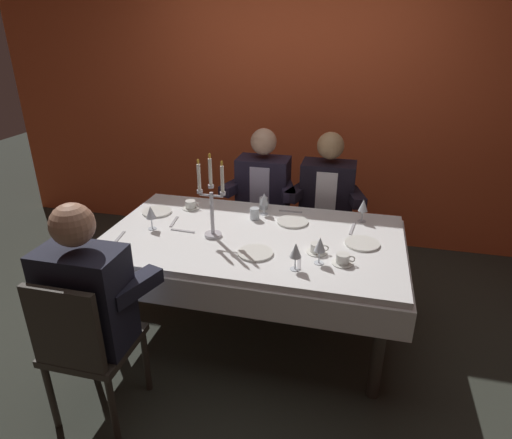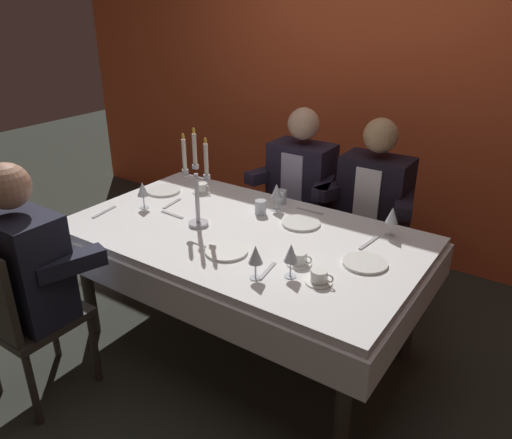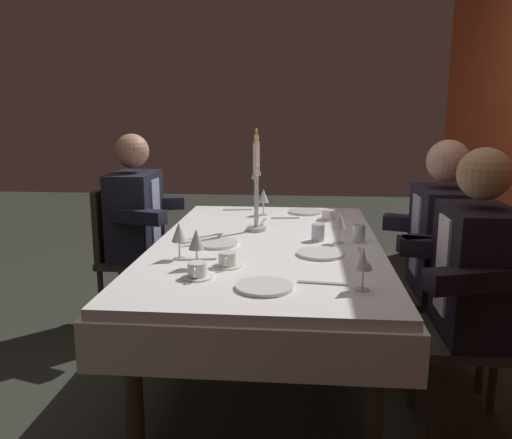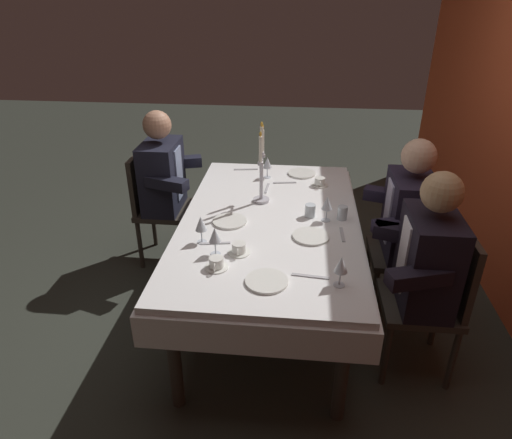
% 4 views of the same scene
% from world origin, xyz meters
% --- Properties ---
extents(ground_plane, '(12.00, 12.00, 0.00)m').
position_xyz_m(ground_plane, '(0.00, 0.00, 0.00)').
color(ground_plane, '#2F322A').
extents(back_wall, '(6.00, 0.12, 2.70)m').
position_xyz_m(back_wall, '(0.00, 1.66, 1.35)').
color(back_wall, '#DE552C').
rests_on(back_wall, ground_plane).
extents(dining_table, '(1.94, 1.14, 0.74)m').
position_xyz_m(dining_table, '(0.00, 0.00, 0.62)').
color(dining_table, white).
rests_on(dining_table, ground_plane).
extents(candelabra, '(0.19, 0.11, 0.55)m').
position_xyz_m(candelabra, '(-0.25, -0.08, 0.96)').
color(candelabra, silver).
rests_on(candelabra, dining_table).
extents(dinner_plate_0, '(0.21, 0.21, 0.01)m').
position_xyz_m(dinner_plate_0, '(0.08, -0.24, 0.75)').
color(dinner_plate_0, white).
rests_on(dinner_plate_0, dining_table).
extents(dinner_plate_1, '(0.21, 0.21, 0.01)m').
position_xyz_m(dinner_plate_1, '(0.69, 0.04, 0.75)').
color(dinner_plate_1, white).
rests_on(dinner_plate_1, dining_table).
extents(dinner_plate_2, '(0.21, 0.21, 0.01)m').
position_xyz_m(dinner_plate_2, '(-0.77, 0.19, 0.75)').
color(dinner_plate_2, white).
rests_on(dinner_plate_2, dining_table).
extents(dinner_plate_3, '(0.21, 0.21, 0.01)m').
position_xyz_m(dinner_plate_3, '(0.22, 0.26, 0.75)').
color(dinner_plate_3, white).
rests_on(dinner_plate_3, dining_table).
extents(wine_glass_0, '(0.07, 0.07, 0.16)m').
position_xyz_m(wine_glass_0, '(0.33, -0.36, 0.86)').
color(wine_glass_0, silver).
rests_on(wine_glass_0, dining_table).
extents(wine_glass_1, '(0.07, 0.07, 0.16)m').
position_xyz_m(wine_glass_1, '(0.46, -0.26, 0.86)').
color(wine_glass_1, silver).
rests_on(wine_glass_1, dining_table).
extents(wine_glass_2, '(0.07, 0.07, 0.16)m').
position_xyz_m(wine_glass_2, '(-0.67, -0.07, 0.85)').
color(wine_glass_2, silver).
rests_on(wine_glass_2, dining_table).
extents(wine_glass_3, '(0.07, 0.07, 0.16)m').
position_xyz_m(wine_glass_3, '(-0.01, 0.35, 0.86)').
color(wine_glass_3, silver).
rests_on(wine_glass_3, dining_table).
extents(wine_glass_4, '(0.07, 0.07, 0.16)m').
position_xyz_m(wine_glass_4, '(0.68, 0.39, 0.86)').
color(wine_glass_4, silver).
rests_on(wine_glass_4, dining_table).
extents(water_tumbler_0, '(0.06, 0.06, 0.09)m').
position_xyz_m(water_tumbler_0, '(-0.03, 0.45, 0.78)').
color(water_tumbler_0, silver).
rests_on(water_tumbler_0, dining_table).
extents(water_tumbler_1, '(0.07, 0.07, 0.08)m').
position_xyz_m(water_tumbler_1, '(-0.05, 0.25, 0.78)').
color(water_tumbler_1, silver).
rests_on(water_tumbler_1, dining_table).
extents(coffee_cup_0, '(0.13, 0.12, 0.06)m').
position_xyz_m(coffee_cup_0, '(-0.56, 0.32, 0.77)').
color(coffee_cup_0, white).
rests_on(coffee_cup_0, dining_table).
extents(coffee_cup_1, '(0.13, 0.12, 0.06)m').
position_xyz_m(coffee_cup_1, '(0.59, -0.23, 0.77)').
color(coffee_cup_1, white).
rests_on(coffee_cup_1, dining_table).
extents(coffee_cup_2, '(0.13, 0.12, 0.06)m').
position_xyz_m(coffee_cup_2, '(0.43, -0.14, 0.77)').
color(coffee_cup_2, white).
rests_on(coffee_cup_2, dining_table).
extents(fork_0, '(0.04, 0.17, 0.01)m').
position_xyz_m(fork_0, '(-0.58, 0.07, 0.74)').
color(fork_0, '#B7B7BC').
rests_on(fork_0, dining_table).
extents(fork_1, '(0.17, 0.02, 0.01)m').
position_xyz_m(fork_1, '(0.17, 0.44, 0.74)').
color(fork_1, '#B7B7BC').
rests_on(fork_1, dining_table).
extents(knife_2, '(0.05, 0.19, 0.01)m').
position_xyz_m(knife_2, '(-0.82, -0.25, 0.74)').
color(knife_2, '#B7B7BC').
rests_on(knife_2, dining_table).
extents(knife_3, '(0.04, 0.19, 0.01)m').
position_xyz_m(knife_3, '(0.62, 0.25, 0.74)').
color(knife_3, '#B7B7BC').
rests_on(knife_3, dining_table).
extents(fork_4, '(0.17, 0.03, 0.01)m').
position_xyz_m(fork_4, '(-0.46, -0.05, 0.74)').
color(fork_4, '#B7B7BC').
rests_on(fork_4, dining_table).
extents(fork_5, '(0.04, 0.17, 0.01)m').
position_xyz_m(fork_5, '(0.34, -0.28, 0.74)').
color(fork_5, '#B7B7BC').
rests_on(fork_5, dining_table).
extents(seated_diner_0, '(0.63, 0.48, 1.24)m').
position_xyz_m(seated_diner_0, '(-0.64, -0.89, 0.74)').
color(seated_diner_0, '#342E26').
rests_on(seated_diner_0, ground_plane).
extents(seated_diner_1, '(0.63, 0.48, 1.24)m').
position_xyz_m(seated_diner_1, '(-0.14, 0.89, 0.74)').
color(seated_diner_1, '#342E26').
rests_on(seated_diner_1, ground_plane).
extents(seated_diner_2, '(0.63, 0.48, 1.24)m').
position_xyz_m(seated_diner_2, '(0.39, 0.89, 0.74)').
color(seated_diner_2, '#342E26').
rests_on(seated_diner_2, ground_plane).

